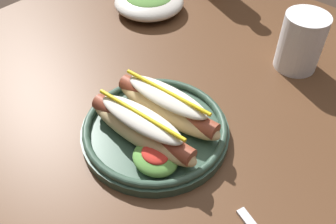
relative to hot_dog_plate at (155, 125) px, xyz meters
The scene contains 4 objects.
dining_table 0.20m from the hot_dog_plate, 72.46° to the left, with size 1.18×0.86×0.74m.
hot_dog_plate is the anchor object (origin of this frame).
extra_cup 0.32m from the hot_dog_plate, 76.85° to the left, with size 0.08×0.08×0.11m, color white.
side_bowl 0.39m from the hot_dog_plate, 135.79° to the left, with size 0.16×0.16×0.05m.
Camera 1 is at (0.23, -0.41, 1.18)m, focal length 39.37 mm.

